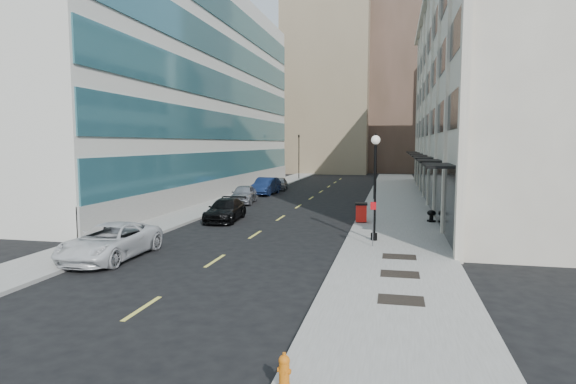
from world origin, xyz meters
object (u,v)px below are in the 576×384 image
at_px(traffic_signal, 299,138).
at_px(urn_planter, 431,215).
at_px(fire_hydrant, 284,371).
at_px(lamppost, 375,178).
at_px(car_white_van, 110,242).
at_px(sign_post, 373,216).
at_px(car_silver_sedan, 244,194).
at_px(car_grey_sedan, 279,184).
at_px(trash_bin, 361,212).
at_px(car_blue_sedan, 266,186).
at_px(car_black_pickup, 225,210).

height_order(traffic_signal, urn_planter, traffic_signal).
distance_m(fire_hydrant, lamppost, 15.43).
xyz_separation_m(car_white_van, urn_planter, (14.12, 12.19, -0.16)).
bearing_deg(sign_post, car_silver_sedan, 119.91).
xyz_separation_m(car_silver_sedan, car_grey_sedan, (0.18, 11.84, -0.08)).
relative_size(car_white_van, urn_planter, 7.40).
height_order(traffic_signal, trash_bin, traffic_signal).
distance_m(car_blue_sedan, lamppost, 23.80).
relative_size(traffic_signal, fire_hydrant, 9.46).
bearing_deg(car_silver_sedan, lamppost, -58.96).
bearing_deg(car_black_pickup, trash_bin, -1.85).
bearing_deg(car_white_van, urn_planter, 40.61).
distance_m(car_white_van, fire_hydrant, 13.59).
bearing_deg(traffic_signal, car_white_van, -88.79).
xyz_separation_m(car_white_van, car_blue_sedan, (-0.28, 26.60, 0.07)).
relative_size(car_grey_sedan, urn_planter, 5.48).
bearing_deg(urn_planter, car_grey_sedan, 126.46).
relative_size(car_white_van, car_black_pickup, 1.13).
relative_size(car_blue_sedan, car_grey_sedan, 1.25).
xyz_separation_m(trash_bin, urn_planter, (4.20, 1.05, -0.20)).
relative_size(car_black_pickup, car_grey_sedan, 1.19).
height_order(car_silver_sedan, fire_hydrant, car_silver_sedan).
xyz_separation_m(traffic_signal, car_black_pickup, (2.30, -35.84, -5.02)).
bearing_deg(car_blue_sedan, car_white_van, -87.30).
bearing_deg(fire_hydrant, car_blue_sedan, 115.67).
height_order(traffic_signal, car_white_van, traffic_signal).
relative_size(car_grey_sedan, sign_post, 1.79).
relative_size(fire_hydrant, trash_bin, 0.62).
height_order(car_black_pickup, trash_bin, car_black_pickup).
xyz_separation_m(car_white_van, sign_post, (10.92, 4.29, 0.85)).
bearing_deg(car_silver_sedan, urn_planter, -35.12).
relative_size(car_silver_sedan, lamppost, 0.84).
xyz_separation_m(traffic_signal, fire_hydrant, (10.80, -56.00, -5.21)).
bearing_deg(trash_bin, traffic_signal, 102.80).
bearing_deg(car_black_pickup, car_silver_sedan, 95.89).
distance_m(car_white_van, urn_planter, 18.65).
bearing_deg(car_grey_sedan, car_silver_sedan, -98.65).
distance_m(sign_post, urn_planter, 8.59).
bearing_deg(traffic_signal, sign_post, -74.29).
relative_size(car_grey_sedan, lamppost, 0.75).
height_order(car_blue_sedan, sign_post, sign_post).
relative_size(car_white_van, trash_bin, 4.52).
relative_size(lamppost, sign_post, 2.37).
bearing_deg(car_black_pickup, sign_post, -38.37).
bearing_deg(lamppost, trash_bin, 100.48).
relative_size(trash_bin, lamppost, 0.23).
distance_m(car_grey_sedan, trash_bin, 22.63).
bearing_deg(trash_bin, car_white_van, -135.95).
bearing_deg(lamppost, car_silver_sedan, 128.94).
bearing_deg(car_blue_sedan, urn_planter, -42.93).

